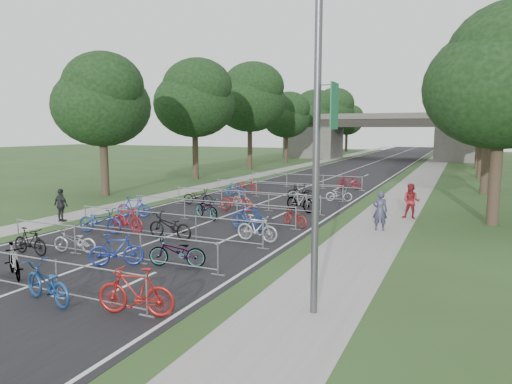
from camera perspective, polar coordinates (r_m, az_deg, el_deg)
ground at (r=15.25m, az=-27.45°, el=-10.83°), size 200.00×200.00×0.00m
road at (r=60.06m, az=13.40°, el=3.19°), size 11.00×140.00×0.01m
sidewalk_right at (r=59.04m, az=21.04°, el=2.80°), size 3.00×140.00×0.01m
sidewalk_left at (r=61.95m, az=6.57°, el=3.49°), size 2.00×140.00×0.01m
lane_markings at (r=60.06m, az=13.40°, el=3.18°), size 0.12×140.00×0.00m
overpass_bridge at (r=74.66m, az=15.75°, el=6.69°), size 31.00×8.00×7.05m
lamppost at (r=11.24m, az=7.72°, el=5.87°), size 0.61×0.65×8.21m
tree_left_0 at (r=33.77m, az=-18.69°, el=10.55°), size 6.72×6.72×10.25m
tree_right_0 at (r=24.82m, az=28.66°, el=12.15°), size 7.17×7.17×10.93m
tree_left_1 at (r=43.37m, az=-7.63°, el=11.27°), size 7.56×7.56×11.53m
tree_right_1 at (r=36.85m, az=27.48°, el=12.03°), size 8.18×8.18×12.47m
tree_left_2 at (r=53.94m, az=-0.71°, el=11.52°), size 8.40×8.40×12.81m
tree_right_2 at (r=48.71m, az=26.67°, el=8.54°), size 6.16×6.16×9.39m
tree_left_3 at (r=64.91m, az=3.88°, el=9.44°), size 6.72×6.72×10.25m
tree_right_3 at (r=60.74m, az=26.35°, el=9.18°), size 7.17×7.17×10.93m
tree_left_4 at (r=76.27m, az=7.13°, el=9.77°), size 7.56×7.56×11.53m
tree_right_4 at (r=72.76m, az=26.14°, el=9.61°), size 8.18×8.18×12.47m
tree_left_5 at (r=87.81m, az=9.53°, el=9.99°), size 8.40×8.40×12.81m
tree_right_5 at (r=84.70m, az=25.87°, el=7.94°), size 6.16×6.16×9.39m
tree_left_6 at (r=99.39m, az=11.34°, el=8.75°), size 6.72×6.72×10.25m
tree_right_6 at (r=96.71m, az=25.77°, el=8.42°), size 7.17×7.17×10.93m
barrier_row_0 at (r=15.09m, az=-27.58°, el=-8.86°), size 9.70×0.08×1.10m
barrier_row_1 at (r=17.43m, az=-18.18°, el=-6.19°), size 9.70×0.08×1.10m
barrier_row_2 at (r=20.14m, az=-11.22°, el=-4.08°), size 9.70×0.08×1.10m
barrier_row_3 at (r=23.27m, az=-5.75°, el=-2.37°), size 9.70×0.08×1.10m
barrier_row_4 at (r=26.74m, az=-1.43°, el=-1.00°), size 9.70×0.08×1.10m
barrier_row_5 at (r=31.27m, az=2.59°, el=0.28°), size 9.70×0.08×1.10m
barrier_row_6 at (r=36.86m, az=6.09°, el=1.40°), size 9.70×0.08×1.10m
bike_1 at (r=16.39m, az=-28.00°, el=-7.65°), size 1.80×1.30×1.07m
bike_2 at (r=13.67m, az=-24.70°, el=-10.34°), size 2.22×1.19×1.11m
bike_3 at (r=12.05m, az=-14.81°, el=-11.95°), size 2.16×1.01×1.25m
bike_4 at (r=19.01m, az=-26.39°, el=-5.58°), size 1.71×0.51×1.02m
bike_5 at (r=18.66m, az=-21.75°, el=-5.72°), size 1.84×1.00×0.92m
bike_6 at (r=16.40m, az=-17.06°, el=-6.97°), size 1.85×1.42×1.11m
bike_7 at (r=15.83m, az=-9.85°, el=-7.41°), size 2.10×1.23×1.04m
bike_8 at (r=21.75m, az=-18.90°, el=-3.42°), size 2.24×1.08×1.13m
bike_9 at (r=21.42m, az=-15.85°, el=-3.35°), size 2.08×0.85×1.21m
bike_10 at (r=19.76m, az=-10.73°, el=-4.23°), size 2.17×0.80×1.13m
bike_11 at (r=19.02m, az=0.14°, el=-4.58°), size 1.89×0.61×1.12m
bike_12 at (r=25.16m, az=-15.04°, el=-1.83°), size 1.88×1.11×1.09m
bike_13 at (r=24.00m, az=-6.18°, el=-2.07°), size 2.15×1.58×1.08m
bike_14 at (r=21.20m, az=-0.88°, el=-3.23°), size 1.98×0.72×1.17m
bike_15 at (r=22.09m, az=4.84°, el=-3.13°), size 1.81×1.45×0.92m
bike_16 at (r=28.42m, az=-7.25°, el=-0.58°), size 2.04×0.88×1.04m
bike_17 at (r=27.11m, az=-1.81°, el=-0.95°), size 1.74×1.20×1.03m
bike_18 at (r=26.02m, az=-2.48°, el=-1.24°), size 2.11×0.77×1.10m
bike_19 at (r=25.91m, az=5.52°, el=-1.14°), size 2.14×1.41×1.25m
bike_20 at (r=31.81m, az=-2.60°, el=0.32°), size 1.67×0.55×0.99m
bike_21 at (r=33.27m, az=-1.25°, el=0.78°), size 2.27×1.20×1.13m
bike_22 at (r=30.53m, az=5.56°, el=0.03°), size 1.81×0.99×1.05m
bike_23 at (r=30.15m, az=10.33°, el=-0.31°), size 1.78×0.97×0.89m
bike_27 at (r=36.33m, az=11.58°, el=1.25°), size 1.96×0.63×1.16m
pedestrian_a at (r=21.80m, az=15.24°, el=-2.30°), size 0.74×0.55×1.84m
pedestrian_b at (r=25.09m, az=18.83°, el=-1.13°), size 0.98×0.80×1.85m
pedestrian_c at (r=25.03m, az=-23.18°, el=-1.54°), size 1.04×0.54×1.70m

